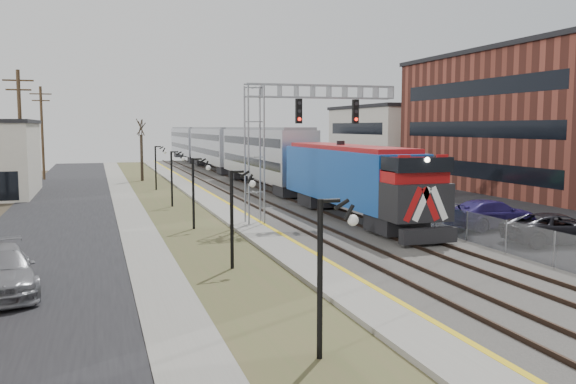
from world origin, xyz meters
name	(u,v)px	position (x,y,z in m)	size (l,w,h in m)	color
street_west	(58,218)	(-11.50, 35.00, 0.02)	(7.00, 120.00, 0.04)	black
sidewalk	(131,214)	(-7.00, 35.00, 0.04)	(2.00, 120.00, 0.08)	gray
grass_median	(178,213)	(-4.00, 35.00, 0.03)	(4.00, 120.00, 0.06)	#4A532C
platform	(222,209)	(-1.00, 35.00, 0.12)	(2.00, 120.00, 0.24)	gray
ballast_bed	(292,207)	(4.00, 35.00, 0.10)	(8.00, 120.00, 0.20)	#595651
parking_lot	(441,202)	(16.00, 35.00, 0.02)	(16.00, 120.00, 0.04)	black
platform_edge	(235,207)	(-0.12, 35.00, 0.24)	(0.24, 120.00, 0.01)	gold
track_near	(265,205)	(2.00, 35.00, 0.28)	(1.58, 120.00, 0.15)	#2D2119
track_far	(312,203)	(5.50, 35.00, 0.28)	(1.58, 120.00, 0.15)	#2D2119
train	(228,151)	(5.50, 63.48, 2.92)	(3.00, 85.85, 5.33)	#12449A
signal_gantry	(283,129)	(1.22, 27.99, 5.59)	(9.00, 1.07, 8.15)	gray
lampposts	(230,220)	(-4.00, 18.29, 2.00)	(0.14, 62.14, 4.00)	black
fence	(347,195)	(8.20, 35.00, 0.80)	(0.04, 120.00, 1.60)	gray
bare_trees	(41,171)	(-12.66, 38.91, 2.70)	(12.30, 42.30, 5.95)	#382D23
car_lot_c	(558,229)	(12.32, 18.48, 0.74)	(2.47, 5.36, 1.49)	black
car_lot_d	(491,215)	(11.95, 23.24, 0.81)	(2.26, 5.57, 1.62)	navy
car_lot_e	(363,191)	(10.51, 37.37, 0.80)	(1.89, 4.69, 1.60)	gray
car_lot_f	(349,186)	(10.78, 40.71, 0.82)	(1.73, 4.97, 1.64)	#0C3E1A
car_lot_g	(347,183)	(12.31, 44.66, 0.70)	(2.33, 5.05, 1.40)	#A60C25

